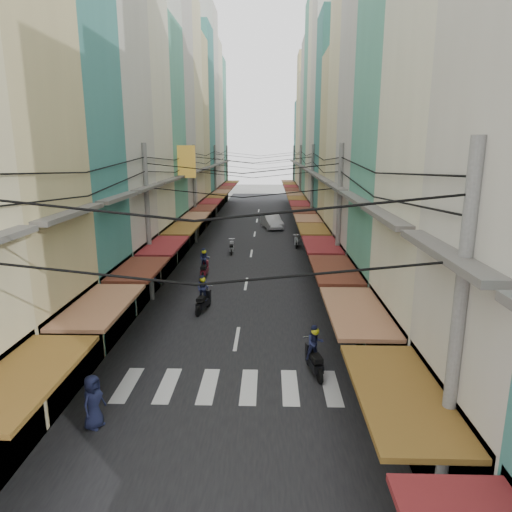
% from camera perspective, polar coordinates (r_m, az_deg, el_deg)
% --- Properties ---
extents(ground, '(160.00, 160.00, 0.00)m').
position_cam_1_polar(ground, '(21.67, -2.05, -8.18)').
color(ground, slate).
rests_on(ground, ground).
extents(road, '(10.00, 80.00, 0.02)m').
position_cam_1_polar(road, '(40.90, -0.26, 2.23)').
color(road, black).
rests_on(road, ground).
extents(sidewalk_left, '(3.00, 80.00, 0.06)m').
position_cam_1_polar(sidewalk_left, '(41.62, -9.24, 2.28)').
color(sidewalk_left, gray).
rests_on(sidewalk_left, ground).
extents(sidewalk_right, '(3.00, 80.00, 0.06)m').
position_cam_1_polar(sidewalk_right, '(41.20, 8.82, 2.18)').
color(sidewalk_right, gray).
rests_on(sidewalk_right, ground).
extents(crosswalk, '(7.55, 2.40, 0.01)m').
position_cam_1_polar(crosswalk, '(16.25, -3.45, -15.93)').
color(crosswalk, silver).
rests_on(crosswalk, ground).
extents(building_row_left, '(7.80, 67.67, 23.70)m').
position_cam_1_polar(building_row_left, '(37.85, -13.02, 15.85)').
color(building_row_left, '#B9B2A9').
rests_on(building_row_left, ground).
extents(building_row_right, '(7.80, 68.98, 22.59)m').
position_cam_1_polar(building_row_right, '(37.15, 12.29, 15.37)').
color(building_row_right, teal).
rests_on(building_row_right, ground).
extents(utility_poles, '(10.20, 66.13, 8.20)m').
position_cam_1_polar(utility_poles, '(35.16, -0.55, 11.19)').
color(utility_poles, gray).
rests_on(utility_poles, ground).
extents(white_car, '(5.32, 3.01, 1.77)m').
position_cam_1_polar(white_car, '(46.02, 1.99, 3.47)').
color(white_car, silver).
rests_on(white_car, ground).
extents(bicycle, '(1.81, 1.18, 1.16)m').
position_cam_1_polar(bicycle, '(19.79, 19.43, -11.17)').
color(bicycle, black).
rests_on(bicycle, ground).
extents(moving_scooters, '(6.75, 23.33, 1.86)m').
position_cam_1_polar(moving_scooters, '(25.54, -1.71, -3.49)').
color(moving_scooters, black).
rests_on(moving_scooters, ground).
extents(parked_scooters, '(13.31, 13.32, 1.00)m').
position_cam_1_polar(parked_scooters, '(17.90, 8.58, -11.57)').
color(parked_scooters, black).
rests_on(parked_scooters, ground).
extents(pedestrians, '(13.10, 24.71, 2.19)m').
position_cam_1_polar(pedestrians, '(23.68, -11.38, -3.87)').
color(pedestrians, black).
rests_on(pedestrians, ground).
extents(market_umbrella, '(2.39, 2.39, 2.52)m').
position_cam_1_polar(market_umbrella, '(19.46, 18.45, -4.49)').
color(market_umbrella, '#B2B2B7').
rests_on(market_umbrella, ground).
extents(traffic_sign, '(0.10, 0.63, 2.86)m').
position_cam_1_polar(traffic_sign, '(15.57, 18.19, -9.60)').
color(traffic_sign, gray).
rests_on(traffic_sign, ground).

